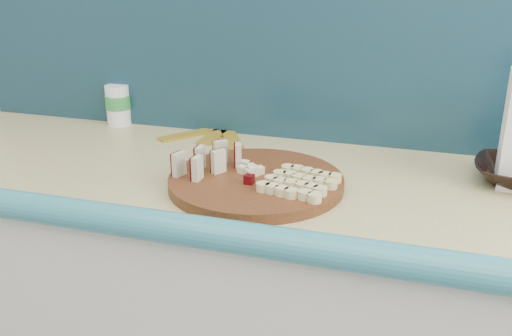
{
  "coord_description": "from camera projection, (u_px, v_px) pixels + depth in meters",
  "views": [
    {
      "loc": [
        0.28,
        0.36,
        1.38
      ],
      "look_at": [
        -0.05,
        1.43,
        0.95
      ],
      "focal_mm": 40.0,
      "sensor_mm": 36.0,
      "label": 1
    }
  ],
  "objects": [
    {
      "name": "backsplash",
      "position": [
        358.0,
        47.0,
        1.4
      ],
      "size": [
        2.2,
        0.02,
        0.5
      ],
      "primitive_type": "cube",
      "color": "teal",
      "rests_on": "kitchen_counter"
    },
    {
      "name": "cutting_board",
      "position": [
        256.0,
        182.0,
        1.21
      ],
      "size": [
        0.44,
        0.44,
        0.02
      ],
      "primitive_type": "cylinder",
      "rotation": [
        0.0,
        0.0,
        -0.22
      ],
      "color": "#42210E",
      "rests_on": "kitchen_counter"
    },
    {
      "name": "apple_wedges",
      "position": [
        209.0,
        159.0,
        1.23
      ],
      "size": [
        0.13,
        0.15,
        0.05
      ],
      "color": "beige",
      "rests_on": "cutting_board"
    },
    {
      "name": "apple_chunks",
      "position": [
        246.0,
        171.0,
        1.21
      ],
      "size": [
        0.05,
        0.06,
        0.02
      ],
      "color": "#FEF8CB",
      "rests_on": "cutting_board"
    },
    {
      "name": "banana_slices",
      "position": [
        300.0,
        182.0,
        1.16
      ],
      "size": [
        0.16,
        0.16,
        0.02
      ],
      "color": "#E3D48A",
      "rests_on": "cutting_board"
    },
    {
      "name": "canister",
      "position": [
        118.0,
        104.0,
        1.63
      ],
      "size": [
        0.07,
        0.07,
        0.11
      ],
      "rotation": [
        0.0,
        0.0,
        -0.25
      ],
      "color": "white",
      "rests_on": "kitchen_counter"
    },
    {
      "name": "banana_peel",
      "position": [
        213.0,
        136.0,
        1.54
      ],
      "size": [
        0.25,
        0.21,
        0.01
      ],
      "rotation": [
        0.0,
        0.0,
        -0.21
      ],
      "color": "gold",
      "rests_on": "kitchen_counter"
    }
  ]
}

